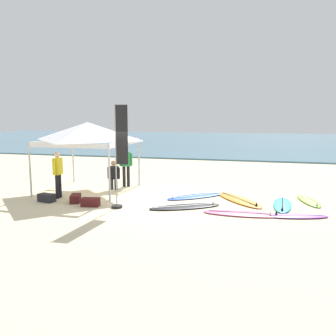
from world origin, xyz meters
name	(u,v)px	position (x,y,z in m)	size (l,w,h in m)	color
ground_plane	(150,202)	(0.00, 0.00, 0.00)	(80.00, 80.00, 0.00)	beige
sea	(227,141)	(0.00, 30.16, 0.05)	(80.00, 36.00, 0.10)	teal
canopy_tent	(88,131)	(-2.94, 1.29, 2.39)	(3.27, 3.27, 2.75)	#B7B7BC
surfboard_lime	(309,201)	(5.41, 1.48, 0.04)	(0.91, 1.92, 0.19)	#7AD12D
surfboard_purple	(296,216)	(4.80, -0.65, 0.04)	(1.96, 0.93, 0.19)	purple
surfboard_orange	(239,200)	(3.01, 1.05, 0.04)	(2.11, 2.51, 0.19)	orange
surfboard_blue	(196,196)	(1.43, 1.25, 0.04)	(2.27, 2.09, 0.19)	blue
surfboard_cyan	(282,205)	(4.48, 0.68, 0.04)	(0.72, 2.20, 0.19)	#23B2CC
surfboard_pink	(243,214)	(3.24, -0.77, 0.04)	(2.44, 0.71, 0.19)	pink
surfboard_black	(185,207)	(1.35, -0.38, 0.04)	(2.44, 1.78, 0.19)	black
person_green	(126,164)	(-1.80, 2.42, 0.99)	(0.50, 0.36, 1.71)	black
person_yellow	(58,171)	(-3.44, -0.17, 0.99)	(0.23, 0.55, 1.71)	black
person_black	(114,174)	(-2.06, 1.70, 0.66)	(0.55, 0.22, 1.20)	#2D2D33
banner_flag	(119,161)	(-0.71, -0.95, 1.57)	(0.60, 0.36, 3.40)	#99999E
gear_bag_near_tent	(75,198)	(-2.51, -0.63, 0.14)	(0.60, 0.32, 0.28)	#4C1919
gear_bag_by_pole	(90,202)	(-1.76, -1.00, 0.14)	(0.60, 0.32, 0.28)	#4C1919
gear_bag_on_sand	(47,198)	(-3.54, -0.80, 0.14)	(0.60, 0.32, 0.28)	#232328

